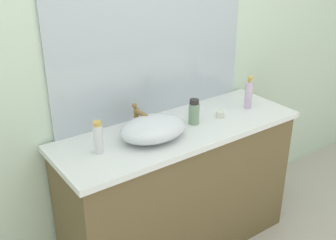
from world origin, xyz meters
TOP-DOWN VIEW (x-y plane):
  - bathroom_wall_rear at (0.00, 0.73)m, footprint 6.00×0.06m
  - vanity_counter at (0.04, 0.44)m, footprint 1.44×0.50m
  - wall_mirror_panel at (0.04, 0.69)m, footprint 1.27×0.01m
  - sink_basin at (-0.16, 0.42)m, footprint 0.37×0.28m
  - faucet at (-0.16, 0.57)m, footprint 0.03×0.14m
  - soap_dispenser at (0.55, 0.42)m, footprint 0.04×0.04m
  - lotion_bottle at (-0.46, 0.45)m, footprint 0.05×0.05m
  - perfume_bottle at (0.13, 0.44)m, footprint 0.06×0.06m
  - candle_jar at (0.31, 0.41)m, footprint 0.05×0.05m

SIDE VIEW (x-z plane):
  - vanity_counter at x=0.04m, z-range 0.00..0.84m
  - candle_jar at x=0.31m, z-range 0.83..0.87m
  - sink_basin at x=-0.16m, z-range 0.83..0.95m
  - perfume_bottle at x=0.13m, z-range 0.83..0.98m
  - faucet at x=-0.16m, z-range 0.85..0.99m
  - lotion_bottle at x=-0.46m, z-range 0.83..1.00m
  - soap_dispenser at x=0.55m, z-range 0.82..1.03m
  - bathroom_wall_rear at x=0.00m, z-range 0.00..2.60m
  - wall_mirror_panel at x=0.04m, z-range 0.83..1.88m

